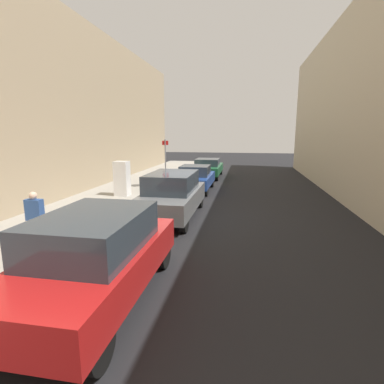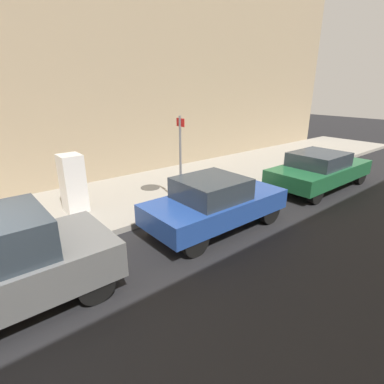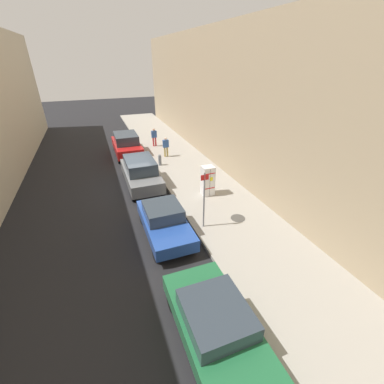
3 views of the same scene
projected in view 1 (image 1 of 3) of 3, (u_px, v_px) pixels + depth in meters
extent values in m
plane|color=black|center=(183.00, 217.00, 11.68)|extent=(80.00, 80.00, 0.00)
cube|color=#9E998E|center=(90.00, 211.00, 12.36)|extent=(4.39, 44.00, 0.17)
cube|color=tan|center=(8.00, 100.00, 12.06)|extent=(2.11, 39.60, 9.07)
cube|color=white|center=(122.00, 178.00, 14.86)|extent=(0.68, 0.60, 1.71)
cube|color=black|center=(124.00, 178.00, 15.15)|extent=(0.01, 0.01, 1.62)
cube|color=yellow|center=(123.00, 173.00, 15.13)|extent=(0.16, 0.01, 0.22)
cube|color=red|center=(124.00, 167.00, 15.05)|extent=(0.61, 0.01, 0.05)
cube|color=red|center=(125.00, 184.00, 15.22)|extent=(0.61, 0.01, 0.05)
cylinder|color=#47443F|center=(136.00, 185.00, 17.84)|extent=(0.70, 0.70, 0.02)
cylinder|color=slate|center=(165.00, 163.00, 17.26)|extent=(0.07, 0.07, 2.72)
cube|color=red|center=(165.00, 143.00, 17.06)|extent=(0.36, 0.02, 0.24)
cylinder|color=slate|center=(97.00, 220.00, 9.56)|extent=(0.22, 0.22, 0.69)
sphere|color=slate|center=(97.00, 209.00, 9.49)|extent=(0.20, 0.20, 0.20)
cylinder|color=#A8934C|center=(34.00, 233.00, 8.16)|extent=(0.14, 0.14, 0.76)
cylinder|color=#A8934C|center=(40.00, 234.00, 8.12)|extent=(0.14, 0.14, 0.76)
cube|color=#2D5193|center=(34.00, 210.00, 8.01)|extent=(0.45, 0.22, 0.57)
sphere|color=beige|center=(33.00, 196.00, 7.94)|extent=(0.21, 0.21, 0.21)
cube|color=red|center=(96.00, 266.00, 5.77)|extent=(1.97, 4.53, 0.70)
cube|color=#2D3842|center=(94.00, 231.00, 5.63)|extent=(1.74, 2.49, 0.70)
cylinder|color=black|center=(97.00, 248.00, 7.57)|extent=(0.22, 0.73, 0.73)
cylinder|color=black|center=(163.00, 253.00, 7.27)|extent=(0.22, 0.73, 0.73)
cylinder|color=black|center=(97.00, 346.00, 4.09)|extent=(0.22, 0.73, 0.73)
cube|color=slate|center=(172.00, 200.00, 11.61)|extent=(1.90, 4.70, 0.70)
cube|color=#2D3842|center=(172.00, 182.00, 11.48)|extent=(1.68, 2.58, 0.70)
cylinder|color=black|center=(164.00, 198.00, 13.52)|extent=(0.22, 0.69, 0.69)
cylinder|color=black|center=(200.00, 200.00, 13.23)|extent=(0.22, 0.69, 0.69)
cylinder|color=black|center=(136.00, 220.00, 10.13)|extent=(0.22, 0.69, 0.69)
cylinder|color=black|center=(184.00, 222.00, 9.85)|extent=(0.22, 0.69, 0.69)
cube|color=#23479E|center=(196.00, 180.00, 16.95)|extent=(1.77, 3.98, 0.55)
cube|color=#2D3842|center=(195.00, 171.00, 16.65)|extent=(1.56, 1.67, 0.55)
cylinder|color=black|center=(187.00, 180.00, 18.46)|extent=(0.22, 0.73, 0.73)
cylinder|color=black|center=(212.00, 181.00, 18.20)|extent=(0.22, 0.73, 0.73)
cylinder|color=black|center=(177.00, 188.00, 15.80)|extent=(0.22, 0.73, 0.73)
cylinder|color=black|center=(206.00, 189.00, 15.54)|extent=(0.22, 0.73, 0.73)
cube|color=#1E6038|center=(208.00, 169.00, 22.24)|extent=(1.89, 4.56, 0.55)
cube|color=#2D3842|center=(208.00, 162.00, 21.91)|extent=(1.67, 1.91, 0.50)
cylinder|color=black|center=(200.00, 170.00, 24.06)|extent=(0.22, 0.69, 0.69)
cylinder|color=black|center=(221.00, 170.00, 23.77)|extent=(0.22, 0.69, 0.69)
cylinder|color=black|center=(193.00, 175.00, 20.81)|extent=(0.22, 0.69, 0.69)
cylinder|color=black|center=(217.00, 176.00, 20.52)|extent=(0.22, 0.69, 0.69)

